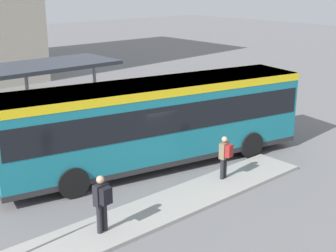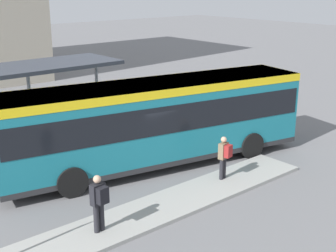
{
  "view_description": "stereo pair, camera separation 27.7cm",
  "coord_description": "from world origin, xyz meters",
  "px_view_note": "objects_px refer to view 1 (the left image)",
  "views": [
    {
      "loc": [
        -10.89,
        -13.11,
        6.9
      ],
      "look_at": [
        0.6,
        0.0,
        1.48
      ],
      "focal_mm": 50.0,
      "sensor_mm": 36.0,
      "label": 1
    },
    {
      "loc": [
        -10.68,
        -13.29,
        6.9
      ],
      "look_at": [
        0.6,
        0.0,
        1.48
      ],
      "focal_mm": 50.0,
      "sensor_mm": 36.0,
      "label": 2
    }
  ],
  "objects_px": {
    "pedestrian_companion": "(225,155)",
    "bicycle_green": "(264,109)",
    "pedestrian_waiting": "(102,201)",
    "bicycle_blue": "(242,104)",
    "city_bus": "(156,118)",
    "bicycle_yellow": "(256,105)",
    "potted_planter_near_shelter": "(84,130)"
  },
  "relations": [
    {
      "from": "pedestrian_companion",
      "to": "bicycle_green",
      "type": "distance_m",
      "value": 9.07
    },
    {
      "from": "city_bus",
      "to": "bicycle_yellow",
      "type": "height_order",
      "value": "city_bus"
    },
    {
      "from": "pedestrian_waiting",
      "to": "bicycle_yellow",
      "type": "xyz_separation_m",
      "value": [
        13.68,
        5.47,
        -0.74
      ]
    },
    {
      "from": "potted_planter_near_shelter",
      "to": "bicycle_blue",
      "type": "bearing_deg",
      "value": -3.96
    },
    {
      "from": "bicycle_green",
      "to": "bicycle_blue",
      "type": "height_order",
      "value": "bicycle_green"
    },
    {
      "from": "pedestrian_companion",
      "to": "bicycle_green",
      "type": "height_order",
      "value": "pedestrian_companion"
    },
    {
      "from": "potted_planter_near_shelter",
      "to": "bicycle_green",
      "type": "bearing_deg",
      "value": -13.39
    },
    {
      "from": "pedestrian_waiting",
      "to": "bicycle_blue",
      "type": "bearing_deg",
      "value": -70.46
    },
    {
      "from": "bicycle_green",
      "to": "bicycle_yellow",
      "type": "distance_m",
      "value": 0.9
    },
    {
      "from": "bicycle_blue",
      "to": "bicycle_green",
      "type": "bearing_deg",
      "value": -177.53
    },
    {
      "from": "bicycle_yellow",
      "to": "pedestrian_waiting",
      "type": "bearing_deg",
      "value": -76.86
    },
    {
      "from": "bicycle_yellow",
      "to": "potted_planter_near_shelter",
      "type": "bearing_deg",
      "value": -107.07
    },
    {
      "from": "bicycle_green",
      "to": "potted_planter_near_shelter",
      "type": "height_order",
      "value": "potted_planter_near_shelter"
    },
    {
      "from": "pedestrian_companion",
      "to": "bicycle_green",
      "type": "xyz_separation_m",
      "value": [
        7.92,
        4.37,
        -0.64
      ]
    },
    {
      "from": "pedestrian_companion",
      "to": "bicycle_blue",
      "type": "bearing_deg",
      "value": -64.54
    },
    {
      "from": "pedestrian_companion",
      "to": "bicycle_blue",
      "type": "height_order",
      "value": "pedestrian_companion"
    },
    {
      "from": "city_bus",
      "to": "bicycle_blue",
      "type": "xyz_separation_m",
      "value": [
        8.87,
        3.18,
        -1.56
      ]
    },
    {
      "from": "city_bus",
      "to": "bicycle_green",
      "type": "height_order",
      "value": "city_bus"
    },
    {
      "from": "pedestrian_waiting",
      "to": "bicycle_green",
      "type": "xyz_separation_m",
      "value": [
        13.28,
        4.66,
        -0.72
      ]
    },
    {
      "from": "pedestrian_companion",
      "to": "bicycle_yellow",
      "type": "relative_size",
      "value": 0.96
    },
    {
      "from": "city_bus",
      "to": "pedestrian_companion",
      "type": "bearing_deg",
      "value": -62.24
    },
    {
      "from": "pedestrian_companion",
      "to": "potted_planter_near_shelter",
      "type": "bearing_deg",
      "value": 3.28
    },
    {
      "from": "bicycle_blue",
      "to": "potted_planter_near_shelter",
      "type": "height_order",
      "value": "potted_planter_near_shelter"
    },
    {
      "from": "bicycle_yellow",
      "to": "city_bus",
      "type": "bearing_deg",
      "value": -84.11
    },
    {
      "from": "pedestrian_waiting",
      "to": "bicycle_blue",
      "type": "relative_size",
      "value": 1.04
    },
    {
      "from": "pedestrian_waiting",
      "to": "bicycle_green",
      "type": "height_order",
      "value": "pedestrian_waiting"
    },
    {
      "from": "city_bus",
      "to": "bicycle_green",
      "type": "xyz_separation_m",
      "value": [
        8.74,
        1.56,
        -1.53
      ]
    },
    {
      "from": "pedestrian_waiting",
      "to": "bicycle_green",
      "type": "distance_m",
      "value": 14.09
    },
    {
      "from": "city_bus",
      "to": "bicycle_green",
      "type": "relative_size",
      "value": 6.99
    },
    {
      "from": "city_bus",
      "to": "bicycle_blue",
      "type": "relative_size",
      "value": 7.57
    },
    {
      "from": "pedestrian_waiting",
      "to": "bicycle_yellow",
      "type": "height_order",
      "value": "pedestrian_waiting"
    },
    {
      "from": "pedestrian_waiting",
      "to": "pedestrian_companion",
      "type": "relative_size",
      "value": 1.08
    }
  ]
}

